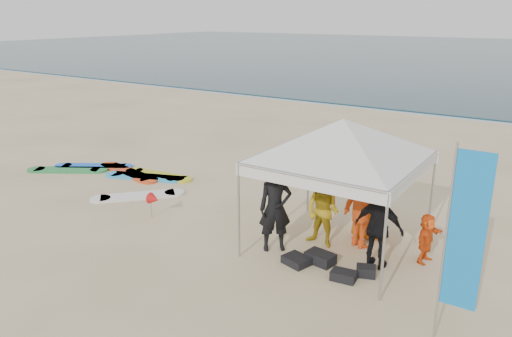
{
  "coord_description": "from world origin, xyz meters",
  "views": [
    {
      "loc": [
        7.18,
        -6.97,
        4.78
      ],
      "look_at": [
        0.88,
        2.6,
        1.2
      ],
      "focal_mm": 35.0,
      "sensor_mm": 36.0,
      "label": 1
    }
  ],
  "objects": [
    {
      "name": "feather_flag",
      "position": [
        6.12,
        -0.1,
        1.84
      ],
      "size": [
        0.53,
        0.04,
        3.14
      ],
      "color": "#A5A5A8",
      "rests_on": "ground"
    },
    {
      "name": "shoreline_foam",
      "position": [
        0.0,
        18.2,
        0.0
      ],
      "size": [
        160.0,
        1.2,
        0.01
      ],
      "primitive_type": "cube",
      "color": "silver",
      "rests_on": "ground"
    },
    {
      "name": "person_yellow",
      "position": [
        2.98,
        1.97,
        0.78
      ],
      "size": [
        0.79,
        0.64,
        1.55
      ],
      "primitive_type": "imported",
      "rotation": [
        0.0,
        0.0,
        -0.07
      ],
      "color": "gold",
      "rests_on": "ground"
    },
    {
      "name": "person_black_b",
      "position": [
        4.31,
        1.68,
        0.83
      ],
      "size": [
        1.0,
        0.46,
        1.67
      ],
      "primitive_type": "imported",
      "rotation": [
        0.0,
        0.0,
        3.09
      ],
      "color": "black",
      "rests_on": "ground"
    },
    {
      "name": "person_black_a",
      "position": [
        2.24,
        1.25,
        0.93
      ],
      "size": [
        0.81,
        0.78,
        1.87
      ],
      "primitive_type": "imported",
      "rotation": [
        0.0,
        0.0,
        0.71
      ],
      "color": "black",
      "rests_on": "ground"
    },
    {
      "name": "gear_pile",
      "position": [
        3.51,
        1.06,
        0.1
      ],
      "size": [
        1.84,
        0.78,
        0.22
      ],
      "color": "black",
      "rests_on": "ground"
    },
    {
      "name": "person_orange_b",
      "position": [
        3.66,
        2.86,
        0.93
      ],
      "size": [
        1.06,
        0.88,
        1.85
      ],
      "primitive_type": "imported",
      "rotation": [
        0.0,
        0.0,
        3.51
      ],
      "color": "#C86011",
      "rests_on": "ground"
    },
    {
      "name": "marker_pennant",
      "position": [
        -1.05,
        1.06,
        0.49
      ],
      "size": [
        0.28,
        0.28,
        0.64
      ],
      "color": "#A5A5A8",
      "rests_on": "ground"
    },
    {
      "name": "ground",
      "position": [
        0.0,
        0.0,
        0.0
      ],
      "size": [
        120.0,
        120.0,
        0.0
      ],
      "primitive_type": "plane",
      "color": "beige",
      "rests_on": "ground"
    },
    {
      "name": "person_orange_a",
      "position": [
        3.7,
        2.39,
        0.85
      ],
      "size": [
        1.26,
        1.01,
        1.71
      ],
      "primitive_type": "imported",
      "rotation": [
        0.0,
        0.0,
        2.75
      ],
      "color": "#D74313",
      "rests_on": "ground"
    },
    {
      "name": "canopy_tent",
      "position": [
        3.3,
        2.05,
        2.78
      ],
      "size": [
        4.22,
        4.22,
        3.19
      ],
      "color": "#A5A5A8",
      "rests_on": "ground"
    },
    {
      "name": "person_seated",
      "position": [
        5.05,
        2.43,
        0.51
      ],
      "size": [
        0.44,
        0.98,
        1.02
      ],
      "primitive_type": "imported",
      "rotation": [
        0.0,
        0.0,
        1.43
      ],
      "color": "#F95A16",
      "rests_on": "ground"
    },
    {
      "name": "surfboard_spread",
      "position": [
        -4.24,
        2.84,
        0.04
      ],
      "size": [
        5.45,
        2.9,
        0.07
      ],
      "color": "white",
      "rests_on": "ground"
    }
  ]
}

